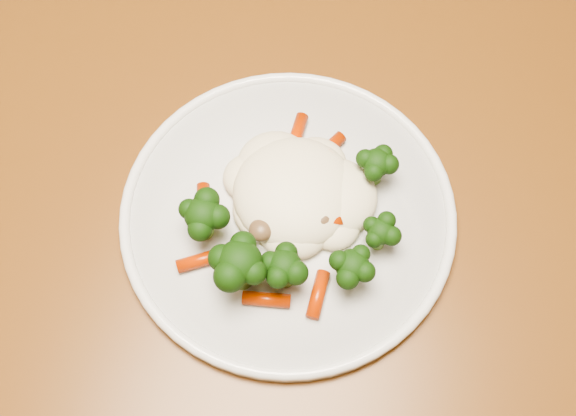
# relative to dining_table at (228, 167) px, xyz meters

# --- Properties ---
(dining_table) EXTENTS (1.27, 0.93, 0.75)m
(dining_table) POSITION_rel_dining_table_xyz_m (0.00, 0.00, 0.00)
(dining_table) COLOR brown
(dining_table) RESTS_ON ground
(plate) EXTENTS (0.30, 0.30, 0.01)m
(plate) POSITION_rel_dining_table_xyz_m (0.10, -0.07, 0.11)
(plate) COLOR white
(plate) RESTS_ON dining_table
(meal) EXTENTS (0.19, 0.20, 0.05)m
(meal) POSITION_rel_dining_table_xyz_m (0.11, -0.08, 0.14)
(meal) COLOR #FEF2CB
(meal) RESTS_ON plate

